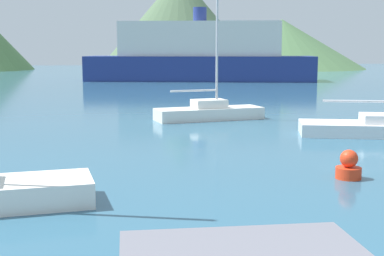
{
  "coord_description": "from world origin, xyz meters",
  "views": [
    {
      "loc": [
        -3.13,
        -1.85,
        3.59
      ],
      "look_at": [
        -0.35,
        14.0,
        1.2
      ],
      "focal_mm": 50.0,
      "sensor_mm": 36.0,
      "label": 1
    }
  ],
  "objects": [
    {
      "name": "hill_far_east",
      "position": [
        30.37,
        93.52,
        4.49
      ],
      "size": [
        30.35,
        30.35,
        8.98
      ],
      "color": "#476B42",
      "rests_on": "ground_plane"
    },
    {
      "name": "buoy_marker",
      "position": [
        3.68,
        11.73,
        0.34
      ],
      "size": [
        0.71,
        0.71,
        0.82
      ],
      "color": "red",
      "rests_on": "ground_plane"
    },
    {
      "name": "hill_east",
      "position": [
        10.73,
        89.41,
        8.11
      ],
      "size": [
        28.04,
        28.04,
        16.23
      ],
      "color": "#4C6647",
      "rests_on": "ground_plane"
    },
    {
      "name": "ferry_distant",
      "position": [
        8.29,
        58.2,
        2.9
      ],
      "size": [
        26.24,
        11.89,
        8.2
      ],
      "rotation": [
        0.0,
        0.0,
        -0.24
      ],
      "color": "navy",
      "rests_on": "ground_plane"
    },
    {
      "name": "sailboat_inner",
      "position": [
        2.43,
        24.76,
        0.45
      ],
      "size": [
        5.71,
        2.6,
        8.79
      ],
      "rotation": [
        0.0,
        0.0,
        0.17
      ],
      "color": "white",
      "rests_on": "ground_plane"
    }
  ]
}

